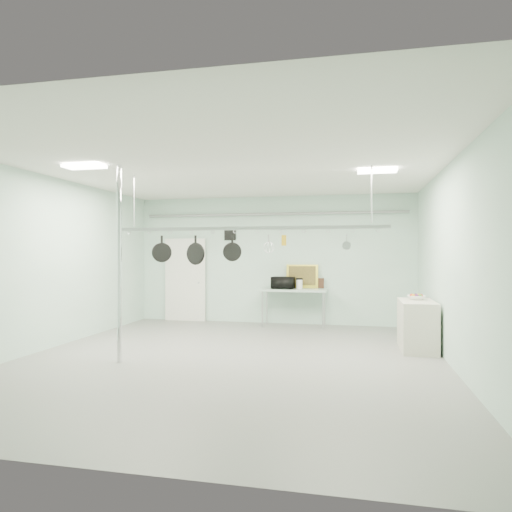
% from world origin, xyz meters
% --- Properties ---
extents(floor, '(8.00, 8.00, 0.00)m').
position_xyz_m(floor, '(0.00, 0.00, 0.00)').
color(floor, gray).
rests_on(floor, ground).
extents(ceiling, '(7.00, 8.00, 0.02)m').
position_xyz_m(ceiling, '(0.00, 0.00, 3.19)').
color(ceiling, silver).
rests_on(ceiling, back_wall).
extents(back_wall, '(7.00, 0.02, 3.20)m').
position_xyz_m(back_wall, '(0.00, 3.99, 1.60)').
color(back_wall, silver).
rests_on(back_wall, floor).
extents(right_wall, '(0.02, 8.00, 3.20)m').
position_xyz_m(right_wall, '(3.49, 0.00, 1.60)').
color(right_wall, silver).
rests_on(right_wall, floor).
extents(door, '(1.10, 0.10, 2.20)m').
position_xyz_m(door, '(-2.30, 3.94, 1.05)').
color(door, silver).
rests_on(door, floor).
extents(wall_vent, '(0.30, 0.04, 0.30)m').
position_xyz_m(wall_vent, '(-1.10, 3.97, 2.25)').
color(wall_vent, black).
rests_on(wall_vent, back_wall).
extents(conduit_pipe, '(6.60, 0.07, 0.07)m').
position_xyz_m(conduit_pipe, '(0.00, 3.90, 2.75)').
color(conduit_pipe, gray).
rests_on(conduit_pipe, back_wall).
extents(chrome_pole, '(0.08, 0.08, 3.20)m').
position_xyz_m(chrome_pole, '(-1.70, -0.60, 1.60)').
color(chrome_pole, silver).
rests_on(chrome_pole, floor).
extents(prep_table, '(1.60, 0.70, 0.91)m').
position_xyz_m(prep_table, '(0.60, 3.60, 0.83)').
color(prep_table, '#A1BDAE').
rests_on(prep_table, floor).
extents(side_cabinet, '(0.60, 1.20, 0.90)m').
position_xyz_m(side_cabinet, '(3.15, 1.40, 0.45)').
color(side_cabinet, beige).
rests_on(side_cabinet, floor).
extents(pot_rack, '(4.80, 0.06, 1.00)m').
position_xyz_m(pot_rack, '(0.20, 0.30, 2.23)').
color(pot_rack, '#B7B7BC').
rests_on(pot_rack, ceiling).
extents(light_panel_left, '(0.65, 0.30, 0.05)m').
position_xyz_m(light_panel_left, '(-2.20, -0.80, 3.16)').
color(light_panel_left, white).
rests_on(light_panel_left, ceiling).
extents(light_panel_right, '(0.65, 0.30, 0.05)m').
position_xyz_m(light_panel_right, '(2.40, 0.60, 3.16)').
color(light_panel_right, white).
rests_on(light_panel_right, ceiling).
extents(microwave, '(0.56, 0.42, 0.29)m').
position_xyz_m(microwave, '(0.35, 3.55, 1.05)').
color(microwave, black).
rests_on(microwave, prep_table).
extents(coffee_canister, '(0.20, 0.20, 0.23)m').
position_xyz_m(coffee_canister, '(0.73, 3.59, 1.02)').
color(coffee_canister, white).
rests_on(coffee_canister, prep_table).
extents(painting_large, '(0.78, 0.16, 0.58)m').
position_xyz_m(painting_large, '(0.77, 3.90, 1.20)').
color(painting_large, gold).
rests_on(painting_large, prep_table).
extents(painting_small, '(0.30, 0.09, 0.25)m').
position_xyz_m(painting_small, '(1.15, 3.90, 1.03)').
color(painting_small, '#351E12').
rests_on(painting_small, prep_table).
extents(fruit_bowl, '(0.37, 0.37, 0.08)m').
position_xyz_m(fruit_bowl, '(3.16, 1.59, 0.94)').
color(fruit_bowl, white).
rests_on(fruit_bowl, side_cabinet).
extents(skillet_left, '(0.33, 0.22, 0.46)m').
position_xyz_m(skillet_left, '(-1.36, 0.30, 1.85)').
color(skillet_left, black).
rests_on(skillet_left, pot_rack).
extents(skillet_mid, '(0.39, 0.18, 0.53)m').
position_xyz_m(skillet_mid, '(-0.72, 0.30, 1.82)').
color(skillet_mid, black).
rests_on(skillet_mid, pot_rack).
extents(skillet_right, '(0.32, 0.20, 0.44)m').
position_xyz_m(skillet_right, '(-0.05, 0.30, 1.86)').
color(skillet_right, black).
rests_on(skillet_right, pot_rack).
extents(whisk, '(0.23, 0.23, 0.36)m').
position_xyz_m(whisk, '(0.59, 0.30, 1.91)').
color(whisk, silver).
rests_on(whisk, pot_rack).
extents(grater, '(0.08, 0.02, 0.20)m').
position_xyz_m(grater, '(0.86, 0.30, 1.99)').
color(grater, gold).
rests_on(grater, pot_rack).
extents(saucepan, '(0.16, 0.13, 0.25)m').
position_xyz_m(saucepan, '(1.90, 0.30, 1.96)').
color(saucepan, silver).
rests_on(saucepan, pot_rack).
extents(fruit_cluster, '(0.24, 0.24, 0.09)m').
position_xyz_m(fruit_cluster, '(3.16, 1.59, 0.98)').
color(fruit_cluster, '#B11710').
rests_on(fruit_cluster, fruit_bowl).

